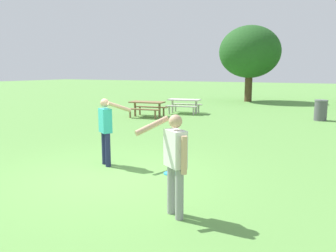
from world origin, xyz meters
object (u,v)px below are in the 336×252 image
at_px(person_thrower, 106,127).
at_px(person_catcher, 175,158).
at_px(picnic_table_near, 147,106).
at_px(trash_can_further_along, 321,110).
at_px(tree_tall_left, 250,52).
at_px(picnic_table_far, 184,103).
at_px(frisbee, 170,173).

bearing_deg(person_thrower, person_catcher, -33.64).
relative_size(picnic_table_near, trash_can_further_along, 1.97).
bearing_deg(person_catcher, tree_tall_left, 101.48).
bearing_deg(tree_tall_left, picnic_table_far, -98.06).
relative_size(frisbee, trash_can_further_along, 0.29).
bearing_deg(trash_can_further_along, picnic_table_far, -175.14).
xyz_separation_m(frisbee, picnic_table_near, (-5.34, 7.81, 0.55)).
relative_size(frisbee, tree_tall_left, 0.05).
xyz_separation_m(person_catcher, picnic_table_far, (-5.39, 11.88, -0.40)).
bearing_deg(person_catcher, picnic_table_far, 114.42).
relative_size(person_thrower, trash_can_further_along, 1.71).
bearing_deg(picnic_table_far, person_catcher, -65.58).
xyz_separation_m(person_catcher, picnic_table_near, (-6.44, 9.76, -0.40)).
relative_size(person_thrower, tree_tall_left, 0.30).
xyz_separation_m(person_catcher, frisbee, (-1.10, 1.94, -0.95)).
relative_size(picnic_table_near, picnic_table_far, 0.98).
xyz_separation_m(person_thrower, frisbee, (1.70, 0.08, -0.95)).
relative_size(picnic_table_near, tree_tall_left, 0.34).
bearing_deg(picnic_table_far, picnic_table_near, -116.15).
bearing_deg(frisbee, picnic_table_near, 124.35).
distance_m(person_thrower, frisbee, 1.95).
bearing_deg(person_catcher, picnic_table_near, 123.42).
height_order(frisbee, trash_can_further_along, trash_can_further_along).
bearing_deg(picnic_table_near, trash_can_further_along, 19.18).
height_order(person_thrower, trash_can_further_along, person_thrower).
relative_size(person_catcher, tree_tall_left, 0.30).
distance_m(picnic_table_far, trash_can_further_along, 6.73).
xyz_separation_m(picnic_table_near, tree_tall_left, (2.27, 10.77, 3.05)).
height_order(trash_can_further_along, tree_tall_left, tree_tall_left).
bearing_deg(picnic_table_near, frisbee, -55.65).
height_order(picnic_table_near, trash_can_further_along, trash_can_further_along).
xyz_separation_m(picnic_table_near, trash_can_further_along, (7.75, 2.70, -0.08)).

